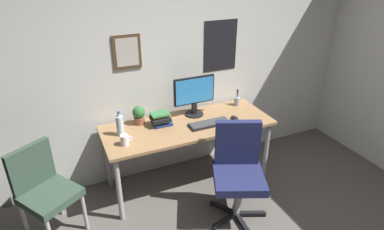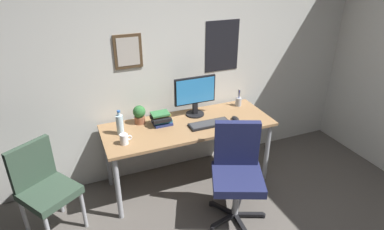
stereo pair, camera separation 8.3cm
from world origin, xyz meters
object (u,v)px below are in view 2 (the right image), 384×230
object	(u,v)px
coffee_mug_near	(124,139)
pen_cup	(238,101)
potted_plant	(139,114)
water_bottle	(120,124)
computer_mouse	(235,119)
side_chair	(43,185)
monitor	(195,94)
book_stack_left	(161,119)
office_chair	(237,168)
keyboard	(209,124)

from	to	relation	value
coffee_mug_near	pen_cup	world-z (taller)	pen_cup
potted_plant	water_bottle	bearing A→B (deg)	-145.98
computer_mouse	coffee_mug_near	size ratio (longest dim) A/B	0.96
computer_mouse	water_bottle	size ratio (longest dim) A/B	0.44
side_chair	computer_mouse	xyz separation A→B (m)	(1.93, 0.06, 0.25)
computer_mouse	coffee_mug_near	world-z (taller)	coffee_mug_near
coffee_mug_near	pen_cup	size ratio (longest dim) A/B	0.58
monitor	water_bottle	xyz separation A→B (m)	(-0.84, -0.12, -0.13)
pen_cup	book_stack_left	bearing A→B (deg)	-174.14
office_chair	pen_cup	xyz separation A→B (m)	(0.47, 0.83, 0.26)
water_bottle	coffee_mug_near	bearing A→B (deg)	-91.25
monitor	potted_plant	distance (m)	0.62
keyboard	potted_plant	distance (m)	0.73
office_chair	side_chair	bearing A→B (deg)	164.63
keyboard	computer_mouse	bearing A→B (deg)	-0.91
coffee_mug_near	office_chair	bearing A→B (deg)	-27.70
keyboard	computer_mouse	distance (m)	0.30
monitor	computer_mouse	bearing A→B (deg)	-39.80
potted_plant	pen_cup	world-z (taller)	pen_cup
pen_cup	potted_plant	bearing A→B (deg)	179.58
office_chair	keyboard	bearing A→B (deg)	94.73
monitor	book_stack_left	bearing A→B (deg)	-169.98
water_bottle	book_stack_left	distance (m)	0.44
coffee_mug_near	book_stack_left	distance (m)	0.50
pen_cup	computer_mouse	bearing A→B (deg)	-124.14
side_chair	book_stack_left	world-z (taller)	side_chair
side_chair	pen_cup	bearing A→B (deg)	9.88
coffee_mug_near	computer_mouse	bearing A→B (deg)	1.53
computer_mouse	keyboard	bearing A→B (deg)	179.09
water_bottle	pen_cup	xyz separation A→B (m)	(1.40, 0.15, -0.05)
water_bottle	pen_cup	bearing A→B (deg)	6.01
side_chair	coffee_mug_near	size ratio (longest dim) A/B	7.60
keyboard	coffee_mug_near	bearing A→B (deg)	-177.64
side_chair	book_stack_left	distance (m)	1.25
side_chair	potted_plant	world-z (taller)	potted_plant
coffee_mug_near	book_stack_left	world-z (taller)	book_stack_left
coffee_mug_near	side_chair	bearing A→B (deg)	-177.86
side_chair	monitor	world-z (taller)	monitor
pen_cup	monitor	bearing A→B (deg)	-177.21
office_chair	keyboard	size ratio (longest dim) A/B	2.21
computer_mouse	potted_plant	world-z (taller)	potted_plant
keyboard	book_stack_left	world-z (taller)	book_stack_left
computer_mouse	water_bottle	xyz separation A→B (m)	(-1.18, 0.17, 0.09)
monitor	book_stack_left	distance (m)	0.45
office_chair	water_bottle	size ratio (longest dim) A/B	3.76
monitor	coffee_mug_near	world-z (taller)	monitor
side_chair	monitor	size ratio (longest dim) A/B	1.90
computer_mouse	coffee_mug_near	xyz separation A→B (m)	(-1.19, -0.03, 0.03)
monitor	keyboard	world-z (taller)	monitor
water_bottle	potted_plant	xyz separation A→B (m)	(0.23, 0.16, -0.00)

